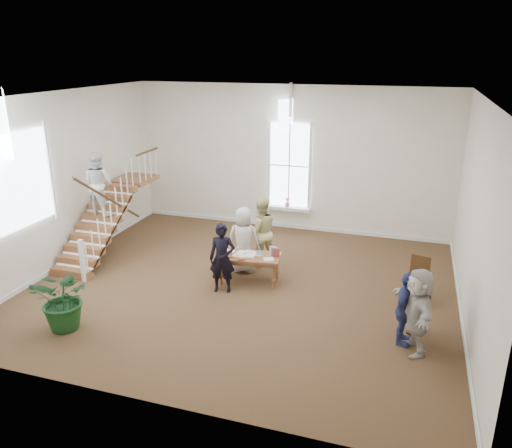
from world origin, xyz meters
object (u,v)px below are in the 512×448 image
(elderly_woman, at_px, (244,240))
(floor_plant, at_px, (65,299))
(police_officer, at_px, (222,258))
(side_chair, at_px, (418,275))
(woman_cluster_b, at_px, (417,302))
(woman_cluster_c, at_px, (417,311))
(library_table, at_px, (248,259))
(person_yellow, at_px, (261,232))
(woman_cluster_a, at_px, (405,309))

(elderly_woman, xyz_separation_m, floor_plant, (-2.53, -3.81, -0.19))
(police_officer, xyz_separation_m, side_chair, (4.41, 0.99, -0.26))
(woman_cluster_b, distance_m, side_chair, 1.59)
(woman_cluster_c, height_order, floor_plant, woman_cluster_c)
(police_officer, height_order, side_chair, police_officer)
(elderly_woman, bearing_deg, woman_cluster_c, 143.03)
(police_officer, xyz_separation_m, woman_cluster_b, (4.38, -0.60, -0.13))
(woman_cluster_b, bearing_deg, floor_plant, -38.37)
(library_table, distance_m, woman_cluster_c, 4.38)
(woman_cluster_b, distance_m, floor_plant, 7.09)
(woman_cluster_c, distance_m, side_chair, 2.25)
(library_table, xyz_separation_m, side_chair, (3.97, 0.35, -0.04))
(person_yellow, bearing_deg, police_officer, 45.22)
(elderly_woman, bearing_deg, woman_cluster_b, 149.94)
(police_officer, bearing_deg, side_chair, 1.44)
(woman_cluster_a, xyz_separation_m, woman_cluster_c, (0.22, -0.20, 0.10))
(woman_cluster_a, relative_size, woman_cluster_b, 1.05)
(woman_cluster_a, bearing_deg, library_table, 79.11)
(person_yellow, bearing_deg, woman_cluster_b, 117.54)
(person_yellow, bearing_deg, side_chair, 137.30)
(woman_cluster_a, distance_m, floor_plant, 6.77)
(library_table, bearing_deg, woman_cluster_a, -31.76)
(floor_plant, xyz_separation_m, side_chair, (6.84, 3.55, -0.09))
(person_yellow, distance_m, floor_plant, 5.17)
(person_yellow, relative_size, floor_plant, 1.39)
(woman_cluster_a, relative_size, woman_cluster_c, 0.88)
(library_table, relative_size, woman_cluster_c, 0.94)
(woman_cluster_c, bearing_deg, elderly_woman, -140.04)
(elderly_woman, xyz_separation_m, woman_cluster_c, (4.28, -2.50, -0.01))
(police_officer, distance_m, floor_plant, 3.54)
(person_yellow, distance_m, woman_cluster_b, 4.63)
(elderly_woman, bearing_deg, woman_cluster_a, 143.80)
(elderly_woman, height_order, woman_cluster_a, elderly_woman)
(police_officer, bearing_deg, woman_cluster_a, -25.34)
(woman_cluster_a, bearing_deg, person_yellow, 66.85)
(woman_cluster_b, height_order, side_chair, woman_cluster_b)
(elderly_woman, bearing_deg, library_table, 112.06)
(woman_cluster_a, xyz_separation_m, woman_cluster_b, (0.22, 0.45, -0.04))
(library_table, height_order, person_yellow, person_yellow)
(woman_cluster_c, bearing_deg, person_yellow, -146.75)
(library_table, bearing_deg, woman_cluster_c, -32.97)
(person_yellow, xyz_separation_m, side_chair, (4.01, -0.76, -0.35))
(woman_cluster_b, bearing_deg, police_officer, -62.24)
(library_table, height_order, floor_plant, floor_plant)
(library_table, xyz_separation_m, police_officer, (-0.43, -0.64, 0.21))
(woman_cluster_b, xyz_separation_m, side_chair, (0.03, 1.59, -0.13))
(library_table, xyz_separation_m, woman_cluster_b, (3.95, -1.24, 0.09))
(person_yellow, relative_size, woman_cluster_b, 1.31)
(person_yellow, height_order, side_chair, person_yellow)
(woman_cluster_c, bearing_deg, side_chair, 159.61)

